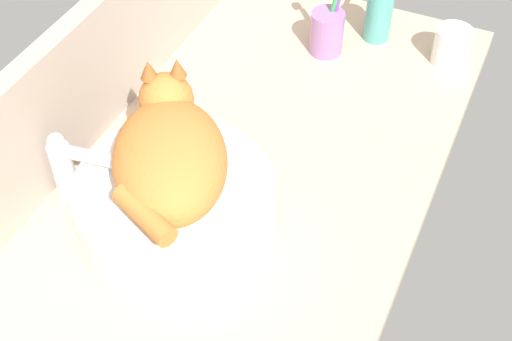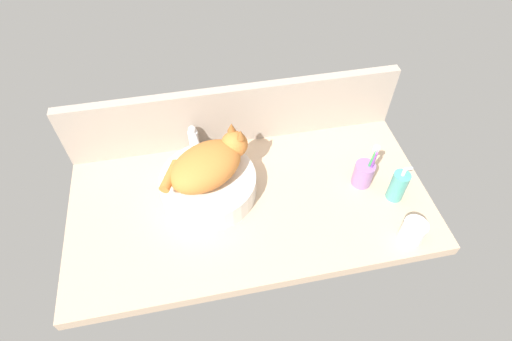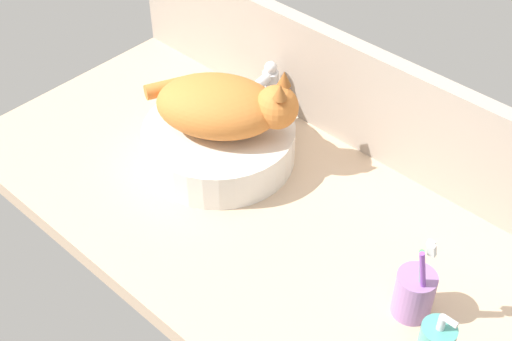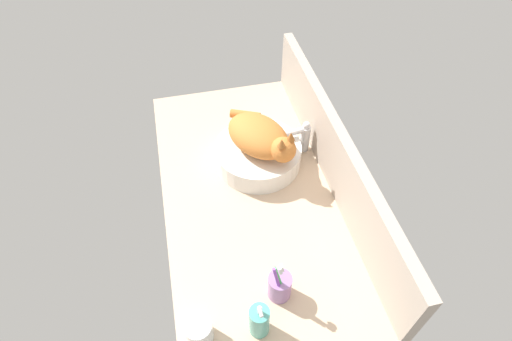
{
  "view_description": "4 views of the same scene",
  "coord_description": "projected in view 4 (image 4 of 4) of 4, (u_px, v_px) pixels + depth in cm",
  "views": [
    {
      "loc": [
        -74.79,
        -36.72,
        88.47
      ],
      "look_at": [
        -4.66,
        -4.8,
        7.76
      ],
      "focal_mm": 50.0,
      "sensor_mm": 36.0,
      "label": 1
    },
    {
      "loc": [
        -13.55,
        -77.67,
        108.19
      ],
      "look_at": [
        2.71,
        3.52,
        9.98
      ],
      "focal_mm": 28.0,
      "sensor_mm": 36.0,
      "label": 2
    },
    {
      "loc": [
        69.94,
        -72.54,
        99.16
      ],
      "look_at": [
        2.41,
        0.05,
        9.3
      ],
      "focal_mm": 50.0,
      "sensor_mm": 36.0,
      "label": 3
    },
    {
      "loc": [
        85.82,
        -18.29,
        110.21
      ],
      "look_at": [
        0.43,
        1.5,
        10.81
      ],
      "focal_mm": 28.0,
      "sensor_mm": 36.0,
      "label": 4
    }
  ],
  "objects": [
    {
      "name": "ground_plane",
      "position": [
        252.0,
        194.0,
        1.42
      ],
      "size": [
        119.06,
        61.57,
        4.0
      ],
      "primitive_type": "cube",
      "color": "tan"
    },
    {
      "name": "backsplash_panel",
      "position": [
        334.0,
        154.0,
        1.36
      ],
      "size": [
        119.06,
        3.6,
        23.84
      ],
      "primitive_type": "cube",
      "color": "#AD9E8E",
      "rests_on": "ground_plane"
    },
    {
      "name": "sink_basin",
      "position": [
        258.0,
        154.0,
        1.47
      ],
      "size": [
        31.58,
        31.58,
        8.11
      ],
      "primitive_type": "cylinder",
      "color": "silver",
      "rests_on": "ground_plane"
    },
    {
      "name": "cat",
      "position": [
        261.0,
        137.0,
        1.39
      ],
      "size": [
        30.2,
        27.54,
        14.0
      ],
      "color": "#CC7533",
      "rests_on": "sink_basin"
    },
    {
      "name": "faucet",
      "position": [
        303.0,
        136.0,
        1.49
      ],
      "size": [
        4.32,
        11.85,
        13.6
      ],
      "color": "silver",
      "rests_on": "ground_plane"
    },
    {
      "name": "soap_dispenser",
      "position": [
        259.0,
        321.0,
        1.04
      ],
      "size": [
        5.46,
        5.46,
        14.65
      ],
      "color": "teal",
      "rests_on": "ground_plane"
    },
    {
      "name": "toothbrush_cup",
      "position": [
        280.0,
        286.0,
        1.12
      ],
      "size": [
        6.75,
        6.75,
        18.7
      ],
      "color": "#996BA8",
      "rests_on": "ground_plane"
    },
    {
      "name": "water_glass",
      "position": [
        199.0,
        332.0,
        1.05
      ],
      "size": [
        7.29,
        7.29,
        7.56
      ],
      "color": "white",
      "rests_on": "ground_plane"
    }
  ]
}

